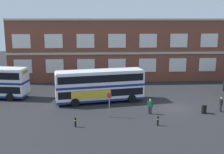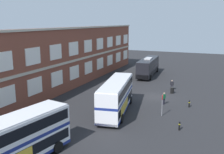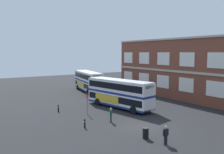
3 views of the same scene
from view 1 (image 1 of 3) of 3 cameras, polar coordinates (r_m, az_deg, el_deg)
The scene contains 9 objects.
ground_plane at distance 35.48m, azimuth 11.59°, elevation -5.28°, with size 120.00×120.00×0.00m, color #232326.
brick_terminal_building at distance 50.22m, azimuth 9.43°, elevation 5.70°, with size 50.81×8.19×10.42m.
double_decker_middle at distance 34.73m, azimuth -2.52°, elevation -1.74°, with size 11.29×4.55×4.07m.
waiting_passenger at distance 33.67m, azimuth 21.59°, elevation -5.16°, with size 0.26×0.63×1.70m.
second_passenger at distance 30.84m, azimuth 7.87°, elevation -5.95°, with size 0.61×0.40×1.70m.
bus_stand_flag at distance 29.44m, azimuth -0.54°, elevation -5.27°, with size 0.44×0.10×2.70m.
station_litter_bin at distance 32.58m, azimuth 18.48°, elevation -6.25°, with size 0.60×0.60×1.03m.
safety_bollard_west at distance 27.40m, azimuth -7.58°, elevation -9.23°, with size 0.19×0.19×0.95m.
safety_bollard_east at distance 27.87m, azimuth 9.45°, elevation -8.92°, with size 0.19×0.19×0.95m.
Camera 1 is at (-8.97, -30.75, 10.29)m, focal length 44.24 mm.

